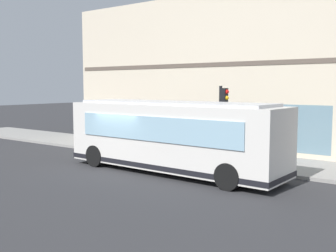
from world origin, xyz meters
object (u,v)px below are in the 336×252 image
(traffic_light_near_corner, at_px, (223,109))
(fire_hydrant, at_px, (190,150))
(pedestrian_near_hydrant, at_px, (213,136))
(pedestrian_near_building_entrance, at_px, (127,128))
(pedestrian_walking_along_curb, at_px, (98,128))
(city_bus_nearside, at_px, (172,137))
(pedestrian_by_light_pole, at_px, (121,129))
(newspaper_vending_box, at_px, (164,138))

(traffic_light_near_corner, xyz_separation_m, fire_hydrant, (0.34, 2.04, -2.14))
(pedestrian_near_hydrant, bearing_deg, fire_hydrant, 174.89)
(fire_hydrant, height_order, pedestrian_near_building_entrance, pedestrian_near_building_entrance)
(pedestrian_near_building_entrance, bearing_deg, pedestrian_walking_along_curb, 112.84)
(traffic_light_near_corner, xyz_separation_m, pedestrian_near_building_entrance, (2.20, 7.93, -1.52))
(city_bus_nearside, xyz_separation_m, traffic_light_near_corner, (2.52, -1.08, 1.10))
(traffic_light_near_corner, relative_size, pedestrian_walking_along_curb, 2.18)
(pedestrian_walking_along_curb, distance_m, pedestrian_near_hydrant, 7.92)
(pedestrian_by_light_pole, xyz_separation_m, newspaper_vending_box, (1.68, -1.92, -0.55))
(pedestrian_walking_along_curb, relative_size, pedestrian_near_hydrant, 1.03)
(pedestrian_near_building_entrance, bearing_deg, fire_hydrant, -107.53)
(pedestrian_by_light_pole, bearing_deg, pedestrian_near_building_entrance, 23.24)
(fire_hydrant, relative_size, pedestrian_walking_along_curb, 0.45)
(pedestrian_walking_along_curb, bearing_deg, newspaper_vending_box, -72.14)
(city_bus_nearside, bearing_deg, pedestrian_by_light_pole, 60.39)
(traffic_light_near_corner, distance_m, pedestrian_walking_along_curb, 9.97)
(fire_hydrant, bearing_deg, newspaper_vending_box, 55.02)
(pedestrian_near_hydrant, bearing_deg, traffic_light_near_corner, -141.11)
(pedestrian_walking_along_curb, bearing_deg, pedestrian_near_building_entrance, -67.16)
(pedestrian_near_hydrant, bearing_deg, pedestrian_near_building_entrance, 91.12)
(pedestrian_walking_along_curb, relative_size, pedestrian_near_building_entrance, 0.97)
(fire_hydrant, bearing_deg, city_bus_nearside, -161.34)
(traffic_light_near_corner, distance_m, pedestrian_by_light_pole, 7.69)
(pedestrian_near_hydrant, bearing_deg, city_bus_nearside, -170.74)
(traffic_light_near_corner, distance_m, newspaper_vending_box, 6.54)
(pedestrian_near_hydrant, xyz_separation_m, pedestrian_by_light_pole, (-1.21, 5.60, 0.09))
(fire_hydrant, distance_m, pedestrian_walking_along_curb, 7.79)
(fire_hydrant, distance_m, pedestrian_near_building_entrance, 6.20)
(fire_hydrant, height_order, pedestrian_by_light_pole, pedestrian_by_light_pole)
(traffic_light_near_corner, xyz_separation_m, newspaper_vending_box, (2.79, 5.55, -2.05))
(city_bus_nearside, relative_size, fire_hydrant, 13.65)
(city_bus_nearside, height_order, newspaper_vending_box, city_bus_nearside)
(traffic_light_near_corner, height_order, newspaper_vending_box, traffic_light_near_corner)
(city_bus_nearside, height_order, fire_hydrant, city_bus_nearside)
(fire_hydrant, bearing_deg, traffic_light_near_corner, -99.34)
(traffic_light_near_corner, relative_size, pedestrian_near_building_entrance, 2.11)
(traffic_light_near_corner, xyz_separation_m, pedestrian_walking_along_curb, (1.44, 9.74, -1.56))
(newspaper_vending_box, bearing_deg, pedestrian_by_light_pole, 131.22)
(traffic_light_near_corner, xyz_separation_m, pedestrian_near_hydrant, (2.32, 1.87, -1.59))
(pedestrian_by_light_pole, bearing_deg, pedestrian_walking_along_curb, 81.79)
(fire_hydrant, xyz_separation_m, pedestrian_near_hydrant, (1.98, -0.18, 0.55))
(city_bus_nearside, bearing_deg, fire_hydrant, 18.66)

